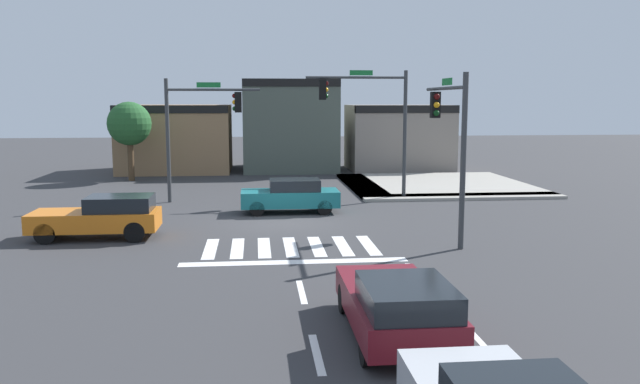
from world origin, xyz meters
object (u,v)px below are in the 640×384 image
(traffic_signal_northeast, at_px, (370,110))
(traffic_signal_northwest, at_px, (199,119))
(car_orange, at_px, (102,216))
(car_maroon, at_px, (397,305))
(roadside_tree, at_px, (129,124))
(car_teal, at_px, (291,196))
(traffic_signal_southeast, at_px, (450,127))

(traffic_signal_northeast, height_order, traffic_signal_northwest, traffic_signal_northeast)
(car_orange, xyz_separation_m, car_maroon, (8.12, -10.43, -0.05))
(car_maroon, bearing_deg, car_orange, 37.93)
(traffic_signal_northeast, height_order, roadside_tree, traffic_signal_northeast)
(car_teal, bearing_deg, car_orange, -146.64)
(traffic_signal_northwest, distance_m, car_teal, 6.17)
(traffic_signal_northeast, distance_m, roadside_tree, 15.52)
(car_teal, bearing_deg, traffic_signal_northeast, 40.10)
(traffic_signal_southeast, height_order, car_maroon, traffic_signal_southeast)
(traffic_signal_southeast, bearing_deg, traffic_signal_northwest, 44.82)
(car_orange, relative_size, car_teal, 1.04)
(car_teal, xyz_separation_m, roadside_tree, (-8.89, 11.97, 2.62))
(car_teal, distance_m, car_maroon, 14.99)
(car_orange, bearing_deg, traffic_signal_southeast, 173.67)
(traffic_signal_northeast, distance_m, car_orange, 13.85)
(traffic_signal_southeast, bearing_deg, car_orange, 83.67)
(traffic_signal_northeast, distance_m, car_maroon, 18.84)
(traffic_signal_northeast, distance_m, car_teal, 6.33)
(traffic_signal_northwest, bearing_deg, roadside_tree, 119.27)
(traffic_signal_northeast, height_order, car_orange, traffic_signal_northeast)
(traffic_signal_northeast, bearing_deg, car_teal, 40.10)
(traffic_signal_northwest, xyz_separation_m, roadside_tree, (-4.82, 8.60, -0.56))
(traffic_signal_southeast, distance_m, roadside_tree, 22.63)
(traffic_signal_southeast, bearing_deg, traffic_signal_northeast, 6.71)
(car_orange, bearing_deg, traffic_signal_northwest, -109.39)
(traffic_signal_northwest, xyz_separation_m, car_orange, (-2.77, -7.88, -3.15))
(car_orange, bearing_deg, traffic_signal_northeast, -144.01)
(car_maroon, xyz_separation_m, roadside_tree, (-10.17, 26.90, 2.64))
(car_teal, bearing_deg, traffic_signal_northwest, 140.32)
(traffic_signal_northwest, bearing_deg, car_maroon, -73.71)
(traffic_signal_northeast, bearing_deg, traffic_signal_southeast, 96.71)
(traffic_signal_northeast, height_order, car_maroon, traffic_signal_northeast)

